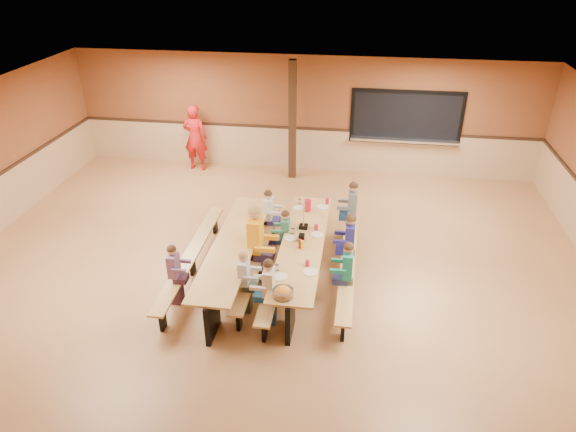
# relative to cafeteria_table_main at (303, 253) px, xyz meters

# --- Properties ---
(ground) EXTENTS (12.00, 12.00, 0.00)m
(ground) POSITION_rel_cafeteria_table_main_xyz_m (-0.61, 0.04, -0.53)
(ground) COLOR #99653A
(ground) RESTS_ON ground
(room_envelope) EXTENTS (12.04, 10.04, 3.02)m
(room_envelope) POSITION_rel_cafeteria_table_main_xyz_m (-0.61, 0.04, 0.16)
(room_envelope) COLOR brown
(room_envelope) RESTS_ON ground
(kitchen_pass_through) EXTENTS (2.78, 0.28, 1.38)m
(kitchen_pass_through) POSITION_rel_cafeteria_table_main_xyz_m (1.99, 5.00, 0.96)
(kitchen_pass_through) COLOR black
(kitchen_pass_through) RESTS_ON ground
(structural_post) EXTENTS (0.18, 0.18, 3.00)m
(structural_post) POSITION_rel_cafeteria_table_main_xyz_m (-0.81, 4.44, 0.97)
(structural_post) COLOR black
(structural_post) RESTS_ON ground
(cafeteria_table_main) EXTENTS (1.91, 3.70, 0.74)m
(cafeteria_table_main) POSITION_rel_cafeteria_table_main_xyz_m (0.00, 0.00, 0.00)
(cafeteria_table_main) COLOR tan
(cafeteria_table_main) RESTS_ON ground
(cafeteria_table_second) EXTENTS (1.91, 3.70, 0.74)m
(cafeteria_table_second) POSITION_rel_cafeteria_table_main_xyz_m (-1.20, -0.19, 0.00)
(cafeteria_table_second) COLOR tan
(cafeteria_table_second) RESTS_ON ground
(seated_child_white_left) EXTENTS (0.34, 0.28, 1.15)m
(seated_child_white_left) POSITION_rel_cafeteria_table_main_xyz_m (-0.83, -1.09, 0.05)
(seated_child_white_left) COLOR silver
(seated_child_white_left) RESTS_ON ground
(seated_adult_yellow) EXTENTS (0.50, 0.41, 1.48)m
(seated_adult_yellow) POSITION_rel_cafeteria_table_main_xyz_m (-0.83, -0.15, 0.21)
(seated_adult_yellow) COLOR #FFAA14
(seated_adult_yellow) RESTS_ON ground
(seated_child_grey_left) EXTENTS (0.35, 0.28, 1.16)m
(seated_child_grey_left) POSITION_rel_cafeteria_table_main_xyz_m (-0.83, 1.12, 0.06)
(seated_child_grey_left) COLOR silver
(seated_child_grey_left) RESTS_ON ground
(seated_child_teal_right) EXTENTS (0.36, 0.30, 1.20)m
(seated_child_teal_right) POSITION_rel_cafeteria_table_main_xyz_m (0.82, -0.67, 0.07)
(seated_child_teal_right) COLOR #1B8367
(seated_child_teal_right) RESTS_ON ground
(seated_child_navy_right) EXTENTS (0.37, 0.30, 1.21)m
(seated_child_navy_right) POSITION_rel_cafeteria_table_main_xyz_m (0.82, 0.25, 0.08)
(seated_child_navy_right) COLOR navy
(seated_child_navy_right) RESTS_ON ground
(seated_child_char_right) EXTENTS (0.39, 0.32, 1.25)m
(seated_child_char_right) POSITION_rel_cafeteria_table_main_xyz_m (0.82, 1.55, 0.10)
(seated_child_char_right) COLOR #555D60
(seated_child_char_right) RESTS_ON ground
(seated_child_purple_sec) EXTENTS (0.33, 0.27, 1.12)m
(seated_child_purple_sec) POSITION_rel_cafeteria_table_main_xyz_m (-2.03, -1.05, 0.04)
(seated_child_purple_sec) COLOR slate
(seated_child_purple_sec) RESTS_ON ground
(seated_child_green_sec) EXTENTS (0.32, 0.26, 1.11)m
(seated_child_green_sec) POSITION_rel_cafeteria_table_main_xyz_m (-0.38, 0.42, 0.03)
(seated_child_green_sec) COLOR #33765E
(seated_child_green_sec) RESTS_ON ground
(seated_child_tan_sec) EXTENTS (0.36, 0.29, 1.18)m
(seated_child_tan_sec) POSITION_rel_cafeteria_table_main_xyz_m (-0.38, -1.32, 0.07)
(seated_child_tan_sec) COLOR beige
(seated_child_tan_sec) RESTS_ON ground
(standing_woman) EXTENTS (0.67, 0.46, 1.77)m
(standing_woman) POSITION_rel_cafeteria_table_main_xyz_m (-3.41, 4.59, 0.36)
(standing_woman) COLOR red
(standing_woman) RESTS_ON ground
(punch_pitcher) EXTENTS (0.16, 0.16, 0.22)m
(punch_pitcher) POSITION_rel_cafeteria_table_main_xyz_m (-0.06, 1.23, 0.32)
(punch_pitcher) COLOR #B2172B
(punch_pitcher) RESTS_ON cafeteria_table_main
(chip_bowl) EXTENTS (0.32, 0.32, 0.15)m
(chip_bowl) POSITION_rel_cafeteria_table_main_xyz_m (-0.11, -1.59, 0.29)
(chip_bowl) COLOR #FFA628
(chip_bowl) RESTS_ON cafeteria_table_main
(napkin_dispenser) EXTENTS (0.10, 0.14, 0.13)m
(napkin_dispenser) POSITION_rel_cafeteria_table_main_xyz_m (-0.03, 0.05, 0.28)
(napkin_dispenser) COLOR black
(napkin_dispenser) RESTS_ON cafeteria_table_main
(condiment_mustard) EXTENTS (0.06, 0.06, 0.17)m
(condiment_mustard) POSITION_rel_cafeteria_table_main_xyz_m (0.02, -0.22, 0.30)
(condiment_mustard) COLOR yellow
(condiment_mustard) RESTS_ON cafeteria_table_main
(condiment_ketchup) EXTENTS (0.06, 0.06, 0.17)m
(condiment_ketchup) POSITION_rel_cafeteria_table_main_xyz_m (-0.03, -0.18, 0.30)
(condiment_ketchup) COLOR #B2140F
(condiment_ketchup) RESTS_ON cafeteria_table_main
(table_paddle) EXTENTS (0.16, 0.16, 0.56)m
(table_paddle) POSITION_rel_cafeteria_table_main_xyz_m (-0.05, 0.52, 0.35)
(table_paddle) COLOR black
(table_paddle) RESTS_ON cafeteria_table_main
(place_settings) EXTENTS (0.65, 3.30, 0.11)m
(place_settings) POSITION_rel_cafeteria_table_main_xyz_m (-0.00, 0.00, 0.27)
(place_settings) COLOR beige
(place_settings) RESTS_ON cafeteria_table_main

